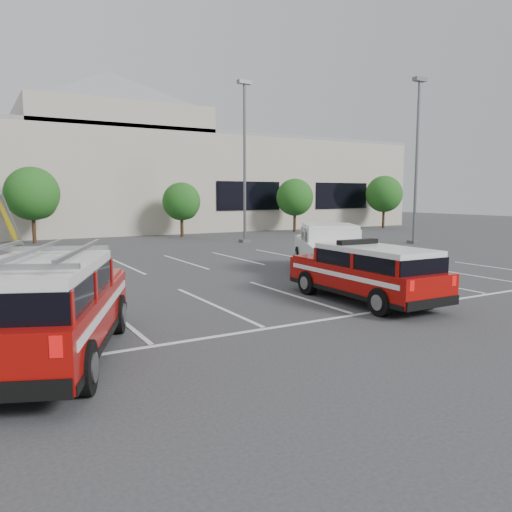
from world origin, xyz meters
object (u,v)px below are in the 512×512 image
(light_pole_right, at_px, (417,161))
(convention_building, at_px, (85,175))
(tree_mid_left, at_px, (34,195))
(fire_chief_suv, at_px, (366,277))
(utility_rig, at_px, (5,291))
(tree_mid_right, at_px, (182,203))
(light_pole_mid, at_px, (245,162))
(ladder_suv, at_px, (45,317))
(tree_far_right, at_px, (384,195))
(white_pickup, at_px, (332,255))
(tree_right, at_px, (295,199))

(light_pole_right, bearing_deg, convention_building, 125.89)
(tree_mid_left, xyz_separation_m, fire_chief_suv, (6.25, -23.79, -2.31))
(fire_chief_suv, bearing_deg, utility_rig, 160.96)
(tree_mid_right, relative_size, light_pole_mid, 0.39)
(ladder_suv, bearing_deg, tree_mid_right, 85.66)
(tree_far_right, bearing_deg, utility_rig, -148.15)
(light_pole_right, xyz_separation_m, fire_chief_suv, (-14.66, -11.74, -4.46))
(convention_building, relative_size, ladder_suv, 10.14)
(tree_mid_right, bearing_deg, ladder_suv, -116.68)
(fire_chief_suv, xyz_separation_m, utility_rig, (-9.18, 3.33, -0.08))
(convention_building, xyz_separation_m, tree_far_right, (24.91, -9.82, -1.68))
(utility_rig, bearing_deg, tree_mid_right, 74.14)
(white_pickup, xyz_separation_m, ladder_suv, (-10.88, -5.38, 0.10))
(convention_building, bearing_deg, fire_chief_suv, -88.03)
(tree_right, distance_m, white_pickup, 22.79)
(tree_right, relative_size, tree_far_right, 0.91)
(light_pole_mid, height_order, light_pole_right, same)
(tree_mid_left, distance_m, utility_rig, 20.81)
(fire_chief_suv, height_order, utility_rig, utility_rig)
(tree_mid_right, distance_m, light_pole_mid, 6.88)
(convention_building, xyz_separation_m, fire_chief_suv, (1.16, -33.61, -3.99))
(light_pole_right, bearing_deg, white_pickup, -149.26)
(tree_mid_left, distance_m, light_pole_right, 24.23)
(light_pole_right, bearing_deg, light_pole_mid, 146.31)
(fire_chief_suv, bearing_deg, tree_mid_left, 105.62)
(light_pole_right, bearing_deg, utility_rig, -160.56)
(tree_mid_left, relative_size, fire_chief_suv, 0.95)
(tree_far_right, distance_m, light_pole_mid, 19.19)
(utility_rig, bearing_deg, ladder_suv, -67.99)
(tree_mid_right, distance_m, white_pickup, 19.64)
(ladder_suv, xyz_separation_m, utility_rig, (-0.43, 4.42, -0.22))
(fire_chief_suv, distance_m, ladder_suv, 8.81)
(tree_far_right, bearing_deg, light_pole_right, -127.04)
(convention_building, height_order, light_pole_mid, convention_building)
(tree_far_right, xyz_separation_m, white_pickup, (-21.63, -19.50, -2.27))
(convention_building, relative_size, tree_mid_left, 12.38)
(ladder_suv, distance_m, utility_rig, 4.45)
(tree_far_right, relative_size, white_pickup, 0.73)
(light_pole_right, distance_m, utility_rig, 25.69)
(light_pole_mid, relative_size, fire_chief_suv, 2.01)
(light_pole_right, distance_m, white_pickup, 15.24)
(tree_right, height_order, light_pole_right, light_pole_right)
(fire_chief_suv, bearing_deg, tree_right, 60.87)
(tree_mid_left, relative_size, ladder_suv, 0.82)
(convention_building, relative_size, white_pickup, 9.10)
(tree_mid_right, bearing_deg, tree_mid_left, 180.00)
(convention_building, bearing_deg, tree_far_right, -21.51)
(light_pole_right, bearing_deg, tree_far_right, 52.96)
(tree_right, bearing_deg, tree_mid_left, 180.00)
(light_pole_mid, relative_size, light_pole_right, 1.00)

